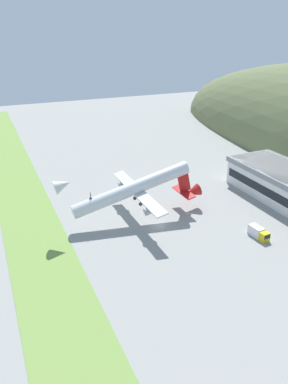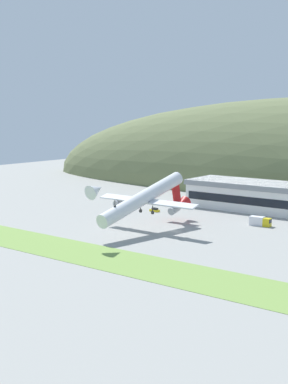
{
  "view_description": "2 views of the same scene",
  "coord_description": "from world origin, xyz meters",
  "px_view_note": "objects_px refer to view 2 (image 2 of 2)",
  "views": [
    {
      "loc": [
        91.15,
        -45.22,
        57.02
      ],
      "look_at": [
        -3.98,
        -3.55,
        10.57
      ],
      "focal_mm": 35.0,
      "sensor_mm": 36.0,
      "label": 1
    },
    {
      "loc": [
        91.15,
        -135.03,
        36.44
      ],
      "look_at": [
        -11.75,
        -0.33,
        11.32
      ],
      "focal_mm": 50.0,
      "sensor_mm": 36.0,
      "label": 2
    }
  ],
  "objects_px": {
    "terminal_building": "(281,196)",
    "cargo_airplane": "(145,199)",
    "fuel_truck": "(260,221)",
    "traffic_cone_0": "(119,214)",
    "traffic_cone_1": "(107,213)",
    "service_car_0": "(155,210)"
  },
  "relations": [
    {
      "from": "cargo_airplane",
      "to": "traffic_cone_0",
      "type": "height_order",
      "value": "cargo_airplane"
    },
    {
      "from": "traffic_cone_1",
      "to": "cargo_airplane",
      "type": "bearing_deg",
      "value": -26.56
    },
    {
      "from": "fuel_truck",
      "to": "traffic_cone_1",
      "type": "distance_m",
      "value": 55.5
    },
    {
      "from": "traffic_cone_0",
      "to": "service_car_0",
      "type": "bearing_deg",
      "value": 60.37
    },
    {
      "from": "terminal_building",
      "to": "service_car_0",
      "type": "bearing_deg",
      "value": -145.06
    },
    {
      "from": "service_car_0",
      "to": "fuel_truck",
      "type": "xyz_separation_m",
      "value": [
        42.3,
        0.48,
        0.86
      ]
    },
    {
      "from": "service_car_0",
      "to": "fuel_truck",
      "type": "relative_size",
      "value": 0.55
    },
    {
      "from": "terminal_building",
      "to": "fuel_truck",
      "type": "relative_size",
      "value": 10.26
    },
    {
      "from": "fuel_truck",
      "to": "traffic_cone_0",
      "type": "distance_m",
      "value": 51.05
    },
    {
      "from": "terminal_building",
      "to": "cargo_airplane",
      "type": "relative_size",
      "value": 1.47
    },
    {
      "from": "terminal_building",
      "to": "service_car_0",
      "type": "relative_size",
      "value": 18.6
    },
    {
      "from": "cargo_airplane",
      "to": "traffic_cone_1",
      "type": "distance_m",
      "value": 32.85
    },
    {
      "from": "cargo_airplane",
      "to": "terminal_building",
      "type": "bearing_deg",
      "value": 68.68
    },
    {
      "from": "terminal_building",
      "to": "cargo_airplane",
      "type": "height_order",
      "value": "cargo_airplane"
    },
    {
      "from": "terminal_building",
      "to": "fuel_truck",
      "type": "bearing_deg",
      "value": -81.02
    },
    {
      "from": "cargo_airplane",
      "to": "traffic_cone_1",
      "type": "relative_size",
      "value": 84.41
    },
    {
      "from": "terminal_building",
      "to": "fuel_truck",
      "type": "xyz_separation_m",
      "value": [
        4.14,
        -26.18,
        -4.57
      ]
    },
    {
      "from": "terminal_building",
      "to": "cargo_airplane",
      "type": "distance_m",
      "value": 58.91
    },
    {
      "from": "terminal_building",
      "to": "fuel_truck",
      "type": "distance_m",
      "value": 26.89
    },
    {
      "from": "cargo_airplane",
      "to": "service_car_0",
      "type": "bearing_deg",
      "value": 120.87
    },
    {
      "from": "service_car_0",
      "to": "traffic_cone_1",
      "type": "distance_m",
      "value": 18.02
    },
    {
      "from": "fuel_truck",
      "to": "traffic_cone_0",
      "type": "height_order",
      "value": "fuel_truck"
    }
  ]
}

